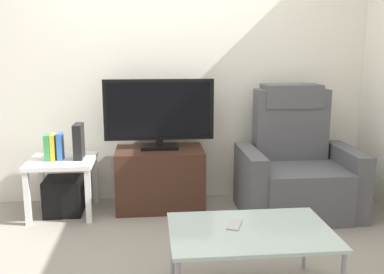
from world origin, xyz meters
TOP-DOWN VIEW (x-y plane):
  - ground_plane at (0.00, 0.00)m, footprint 6.40×6.40m
  - wall_back at (0.00, 1.13)m, footprint 6.40×0.06m
  - tv_stand at (-0.08, 0.83)m, footprint 0.76×0.47m
  - television at (-0.08, 0.85)m, footprint 0.94×0.20m
  - recliner_armchair at (1.09, 0.64)m, footprint 0.98×0.78m
  - side_table at (-0.90, 0.77)m, footprint 0.54×0.54m
  - subwoofer_box at (-0.90, 0.77)m, footprint 0.31×0.31m
  - book_leftmost at (-1.00, 0.75)m, footprint 0.04×0.13m
  - book_middle at (-0.96, 0.75)m, footprint 0.03×0.12m
  - book_rightmost at (-0.90, 0.75)m, footprint 0.04×0.11m
  - game_console at (-0.75, 0.78)m, footprint 0.07×0.20m
  - coffee_table at (0.39, -0.65)m, footprint 0.90×0.60m
  - cell_phone at (0.31, -0.58)m, footprint 0.12×0.16m

SIDE VIEW (x-z plane):
  - ground_plane at x=0.00m, z-range 0.00..0.00m
  - subwoofer_box at x=-0.90m, z-range 0.00..0.31m
  - tv_stand at x=-0.08m, z-range 0.00..0.53m
  - recliner_armchair at x=1.09m, z-range -0.17..0.91m
  - coffee_table at x=0.39m, z-range 0.18..0.58m
  - side_table at x=-0.90m, z-range 0.16..0.64m
  - cell_phone at x=0.31m, z-range 0.41..0.42m
  - book_leftmost at x=-1.00m, z-range 0.48..0.69m
  - book_middle at x=-0.96m, z-range 0.48..0.69m
  - book_rightmost at x=-0.90m, z-range 0.48..0.70m
  - game_console at x=-0.75m, z-range 0.48..0.77m
  - television at x=-0.08m, z-range 0.55..1.15m
  - wall_back at x=0.00m, z-range 0.00..2.60m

